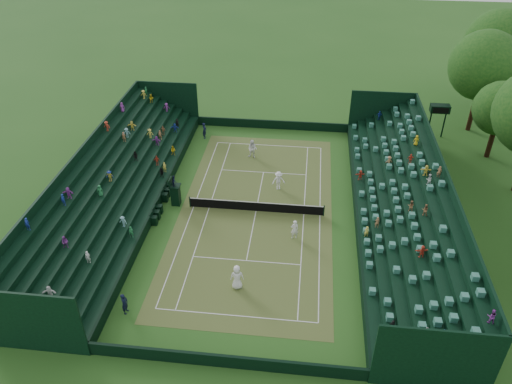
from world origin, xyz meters
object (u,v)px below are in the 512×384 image
(tennis_net, at_px, (256,206))
(player_near_east, at_px, (295,229))
(umpire_chair, at_px, (175,192))
(player_near_west, at_px, (237,277))
(player_far_east, at_px, (279,181))
(player_far_west, at_px, (252,149))

(tennis_net, distance_m, player_near_east, 4.75)
(umpire_chair, height_order, player_near_west, umpire_chair)
(player_far_east, bearing_deg, umpire_chair, -172.98)
(player_near_west, xyz_separation_m, player_near_east, (3.72, 6.01, -0.12))
(player_near_west, xyz_separation_m, player_far_west, (-1.14, 18.43, -0.02))
(player_near_east, xyz_separation_m, player_far_east, (-1.80, 6.93, 0.05))
(player_near_west, height_order, player_far_west, player_near_west)
(umpire_chair, distance_m, player_near_east, 11.12)
(player_near_west, bearing_deg, tennis_net, -99.13)
(tennis_net, distance_m, player_far_east, 4.05)
(player_far_east, bearing_deg, player_near_east, -89.67)
(tennis_net, relative_size, player_far_west, 6.01)
(player_far_east, bearing_deg, player_near_west, -112.70)
(player_far_west, bearing_deg, tennis_net, -69.95)
(umpire_chair, bearing_deg, player_far_west, 57.48)
(tennis_net, bearing_deg, player_near_west, -91.68)
(umpire_chair, bearing_deg, player_near_east, -18.50)
(player_far_west, bearing_deg, player_near_west, -75.15)
(player_near_east, relative_size, player_far_west, 0.89)
(player_near_west, bearing_deg, player_far_east, -105.89)
(tennis_net, xyz_separation_m, player_far_east, (1.65, 3.68, 0.39))
(tennis_net, relative_size, player_near_east, 6.73)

